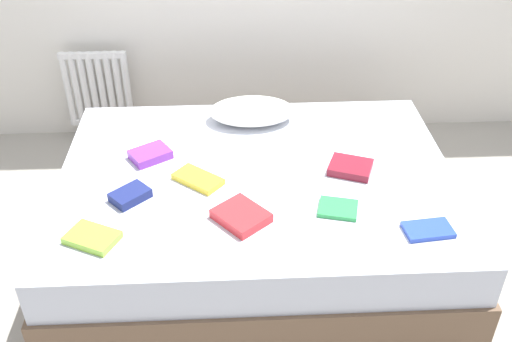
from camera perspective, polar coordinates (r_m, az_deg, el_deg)
ground_plane at (r=3.21m, az=0.05°, el=-7.56°), size 8.00×8.00×0.00m
bed at (r=3.05m, az=0.05°, el=-4.13°), size 2.00×1.50×0.50m
radiator at (r=4.09m, az=-15.22°, el=7.73°), size 0.44×0.04×0.53m
pillow at (r=3.32m, az=-0.42°, el=5.89°), size 0.48×0.30×0.12m
textbook_purple at (r=3.05m, az=-10.30°, el=1.60°), size 0.24×0.23×0.05m
textbook_maroon at (r=2.95m, az=9.22°, el=0.38°), size 0.25×0.23×0.04m
textbook_red at (r=2.60m, az=-1.46°, el=-4.41°), size 0.29×0.29×0.04m
textbook_navy at (r=2.78m, az=-12.20°, el=-2.34°), size 0.21×0.20×0.04m
textbook_lime at (r=2.59m, az=-15.73°, el=-6.29°), size 0.26×0.23×0.03m
textbook_green at (r=2.69m, az=8.03°, el=-3.65°), size 0.20×0.18×0.02m
textbook_blue at (r=2.65m, az=16.48°, el=-5.54°), size 0.22×0.15×0.02m
textbook_yellow at (r=2.85m, az=-5.69°, el=-0.79°), size 0.27×0.25×0.03m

